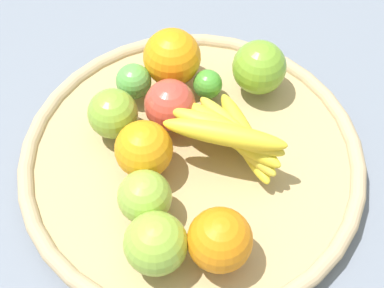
{
  "coord_description": "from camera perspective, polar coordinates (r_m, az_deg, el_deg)",
  "views": [
    {
      "loc": [
        0.44,
        0.04,
        0.68
      ],
      "look_at": [
        0.0,
        0.0,
        0.06
      ],
      "focal_mm": 54.72,
      "sensor_mm": 36.0,
      "label": 1
    }
  ],
  "objects": [
    {
      "name": "ground_plane",
      "position": [
        0.81,
        0.0,
        -2.34
      ],
      "size": [
        2.4,
        2.4,
        0.0
      ],
      "primitive_type": "plane",
      "color": "slate",
      "rests_on": "ground"
    },
    {
      "name": "basket",
      "position": [
        0.79,
        0.0,
        -1.59
      ],
      "size": [
        0.47,
        0.47,
        0.04
      ],
      "color": "tan",
      "rests_on": "ground_plane"
    },
    {
      "name": "banana_bunch",
      "position": [
        0.75,
        4.0,
        0.9
      ],
      "size": [
        0.15,
        0.16,
        0.08
      ],
      "color": "yellow",
      "rests_on": "basket"
    },
    {
      "name": "apple_0",
      "position": [
        0.78,
        -7.72,
        2.96
      ],
      "size": [
        0.09,
        0.09,
        0.07
      ],
      "primitive_type": "sphere",
      "rotation": [
        0.0,
        0.0,
        2.65
      ],
      "color": "#84B036",
      "rests_on": "basket"
    },
    {
      "name": "apple_2",
      "position": [
        0.67,
        -3.56,
        -9.66
      ],
      "size": [
        0.09,
        0.09,
        0.07
      ],
      "primitive_type": "sphere",
      "rotation": [
        0.0,
        0.0,
        1.73
      ],
      "color": "#90BA3C",
      "rests_on": "basket"
    },
    {
      "name": "lime_0",
      "position": [
        0.83,
        1.54,
        5.85
      ],
      "size": [
        0.05,
        0.05,
        0.04
      ],
      "primitive_type": "sphere",
      "rotation": [
        0.0,
        0.0,
        2.92
      ],
      "color": "#479930",
      "rests_on": "basket"
    },
    {
      "name": "apple_1",
      "position": [
        0.71,
        -4.64,
        -5.16
      ],
      "size": [
        0.08,
        0.08,
        0.07
      ],
      "primitive_type": "sphere",
      "rotation": [
        0.0,
        0.0,
        1.33
      ],
      "color": "#90B840",
      "rests_on": "basket"
    },
    {
      "name": "orange_1",
      "position": [
        0.74,
        -4.72,
        -0.52
      ],
      "size": [
        0.1,
        0.1,
        0.07
      ],
      "primitive_type": "sphere",
      "rotation": [
        0.0,
        0.0,
        2.18
      ],
      "color": "orange",
      "rests_on": "basket"
    },
    {
      "name": "apple_3",
      "position": [
        0.78,
        -2.16,
        3.84
      ],
      "size": [
        0.08,
        0.08,
        0.07
      ],
      "primitive_type": "sphere",
      "rotation": [
        0.0,
        0.0,
        2.92
      ],
      "color": "#C84537",
      "rests_on": "basket"
    },
    {
      "name": "orange_0",
      "position": [
        0.83,
        -1.96,
        8.45
      ],
      "size": [
        0.12,
        0.12,
        0.08
      ],
      "primitive_type": "sphere",
      "rotation": [
        0.0,
        0.0,
        5.48
      ],
      "color": "orange",
      "rests_on": "basket"
    },
    {
      "name": "apple_4",
      "position": [
        0.83,
        6.57,
        7.44
      ],
      "size": [
        0.1,
        0.1,
        0.08
      ],
      "primitive_type": "sphere",
      "rotation": [
        0.0,
        0.0,
        3.65
      ],
      "color": "#76A82E",
      "rests_on": "basket"
    },
    {
      "name": "lime_1",
      "position": [
        0.83,
        -5.71,
        6.1
      ],
      "size": [
        0.07,
        0.07,
        0.05
      ],
      "primitive_type": "sphere",
      "rotation": [
        0.0,
        0.0,
        1.07
      ],
      "color": "#5BA847",
      "rests_on": "basket"
    },
    {
      "name": "orange_2",
      "position": [
        0.67,
        2.73,
        -9.34
      ],
      "size": [
        0.09,
        0.09,
        0.08
      ],
      "primitive_type": "sphere",
      "rotation": [
        0.0,
        0.0,
        0.2
      ],
      "color": "orange",
      "rests_on": "basket"
    }
  ]
}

